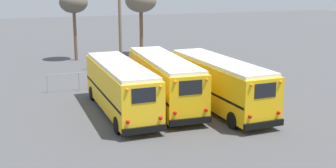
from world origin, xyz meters
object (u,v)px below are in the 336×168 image
bare_tree_0 (141,1)px  bare_tree_1 (74,3)px  school_bus_1 (164,80)px  utility_pole (120,22)px  school_bus_2 (219,82)px  school_bus_0 (120,86)px

bare_tree_0 → bare_tree_1: bearing=-175.0°
school_bus_1 → utility_pole: size_ratio=1.19×
school_bus_2 → utility_pole: 14.75m
utility_pole → bare_tree_1: utility_pole is taller
bare_tree_1 → utility_pole: bearing=-66.5°
utility_pole → bare_tree_0: utility_pole is taller
school_bus_1 → bare_tree_1: size_ratio=1.47×
school_bus_1 → bare_tree_1: (-3.03, 19.46, 4.23)m
utility_pole → bare_tree_0: 9.16m
school_bus_2 → utility_pole: bearing=102.2°
bare_tree_0 → bare_tree_1: size_ratio=1.04×
school_bus_0 → school_bus_1: (3.16, 0.60, 0.05)m
school_bus_1 → school_bus_2: school_bus_1 is taller
school_bus_1 → school_bus_0: bearing=-169.2°
school_bus_0 → bare_tree_1: bare_tree_1 is taller
school_bus_2 → bare_tree_1: size_ratio=1.47×
school_bus_1 → bare_tree_0: bearing=77.3°
school_bus_1 → utility_pole: (0.11, 12.23, 2.83)m
utility_pole → bare_tree_0: size_ratio=1.19×
utility_pole → bare_tree_1: size_ratio=1.24×
utility_pole → bare_tree_0: (4.42, 7.89, 1.47)m
bare_tree_1 → school_bus_1: bearing=-81.1°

